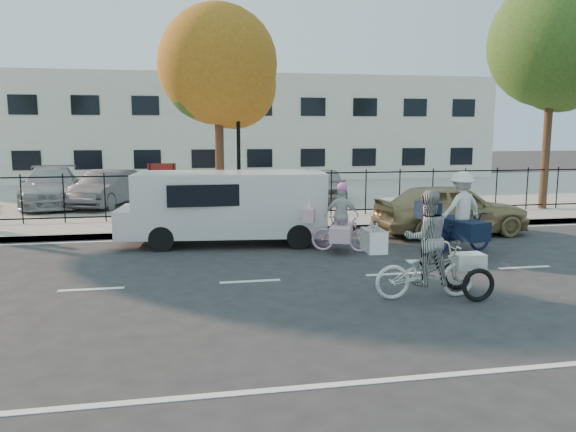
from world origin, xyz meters
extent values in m
plane|color=#333334|center=(0.00, 0.00, 0.00)|extent=(120.00, 120.00, 0.00)
cube|color=#A8A399|center=(0.00, 5.05, 0.07)|extent=(60.00, 0.10, 0.15)
cube|color=#A8A399|center=(0.00, 6.10, 0.07)|extent=(60.00, 2.20, 0.15)
cube|color=#A8A399|center=(0.00, 15.00, 0.07)|extent=(60.00, 15.60, 0.15)
cube|color=silver|center=(0.00, 25.00, 3.00)|extent=(34.00, 10.00, 6.00)
cylinder|color=black|center=(0.50, 6.80, 2.15)|extent=(0.12, 0.12, 4.00)
sphere|color=white|center=(0.50, 6.80, 4.30)|extent=(0.36, 0.36, 0.36)
cylinder|color=black|center=(-2.20, 6.80, 1.05)|extent=(0.06, 0.06, 1.80)
cylinder|color=black|center=(-1.50, 6.80, 1.05)|extent=(0.06, 0.06, 1.80)
cube|color=#59140F|center=(-1.85, 6.80, 1.65)|extent=(0.85, 0.04, 0.60)
imported|color=white|center=(2.93, -1.65, 0.48)|extent=(1.86, 0.70, 0.97)
imported|color=white|center=(2.93, -1.65, 1.08)|extent=(0.84, 0.67, 1.69)
cube|color=white|center=(1.97, -1.61, 1.07)|extent=(0.34, 0.60, 0.39)
cone|color=white|center=(1.97, -1.48, 1.33)|extent=(0.15, 0.15, 0.19)
cone|color=white|center=(1.97, -1.74, 1.33)|extent=(0.15, 0.15, 0.19)
torus|color=black|center=(3.74, -2.05, 0.30)|extent=(0.60, 0.11, 0.60)
torus|color=black|center=(3.74, -1.30, 0.30)|extent=(0.60, 0.11, 0.60)
cube|color=white|center=(3.74, -1.67, 0.64)|extent=(0.55, 0.39, 0.27)
imported|color=#D6A3BA|center=(2.53, 2.30, 0.44)|extent=(1.53, 0.93, 0.89)
imported|color=silver|center=(2.53, 2.30, 0.90)|extent=(0.89, 0.62, 1.40)
cube|color=#D5A2B6|center=(1.79, 2.59, 0.89)|extent=(0.43, 0.55, 0.32)
cone|color=silver|center=(1.79, 2.59, 1.17)|extent=(0.11, 0.11, 0.28)
cube|color=#D5A2B6|center=(2.53, 2.30, 0.49)|extent=(0.87, 1.26, 0.36)
sphere|color=pink|center=(2.53, 2.30, 1.58)|extent=(0.25, 0.25, 0.25)
imported|color=black|center=(5.33, 1.65, 0.50)|extent=(2.00, 1.10, 0.99)
imported|color=white|center=(5.33, 1.65, 1.11)|extent=(1.25, 0.90, 1.74)
cube|color=black|center=(4.36, 1.42, 1.10)|extent=(0.47, 0.67, 0.40)
cone|color=gold|center=(4.36, 1.61, 1.32)|extent=(0.13, 0.26, 0.36)
cone|color=gold|center=(4.36, 1.22, 1.32)|extent=(0.13, 0.26, 0.36)
cube|color=black|center=(5.33, 1.65, 0.61)|extent=(0.93, 1.54, 0.44)
cube|color=white|center=(-0.02, 3.80, 1.07)|extent=(4.99, 2.28, 1.61)
cube|color=white|center=(-2.66, 3.80, 0.63)|extent=(0.63, 1.78, 0.72)
cylinder|color=black|center=(-1.72, 3.01, 0.31)|extent=(0.65, 0.30, 0.63)
cylinder|color=black|center=(-1.72, 4.59, 0.31)|extent=(0.65, 0.30, 0.63)
cylinder|color=black|center=(1.67, 3.01, 0.31)|extent=(0.65, 0.30, 0.63)
cylinder|color=black|center=(1.67, 4.59, 0.31)|extent=(0.65, 0.30, 0.63)
imported|color=#9D8555|center=(6.21, 3.89, 0.74)|extent=(4.40, 1.92, 1.48)
imported|color=#A1A4A9|center=(-6.03, 11.36, 0.86)|extent=(2.72, 5.16, 1.43)
imported|color=#4B4C52|center=(-3.96, 10.84, 0.81)|extent=(2.64, 4.27, 1.33)
imported|color=#93959A|center=(4.38, 10.93, 0.80)|extent=(2.24, 4.02, 1.29)
cylinder|color=#442D1D|center=(-0.06, 7.30, 2.17)|extent=(0.28, 0.28, 4.34)
sphere|color=#9F6219|center=(-0.06, 7.30, 4.96)|extent=(3.72, 3.72, 3.72)
sphere|color=#9F6219|center=(0.44, 7.50, 4.34)|extent=(2.73, 2.73, 2.73)
cylinder|color=#442D1D|center=(11.52, 7.30, 2.60)|extent=(0.28, 0.28, 5.20)
sphere|color=#385B1E|center=(11.52, 7.30, 5.94)|extent=(4.45, 4.45, 4.45)
sphere|color=#385B1E|center=(12.02, 7.50, 5.20)|extent=(3.27, 3.27, 3.27)
camera|label=1|loc=(-1.28, -10.69, 2.98)|focal=35.00mm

